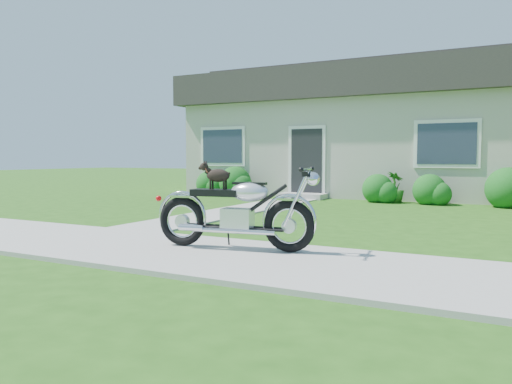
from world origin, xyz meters
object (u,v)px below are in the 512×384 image
potted_plant_left (243,186)px  potted_plant_right (395,187)px  motorcycle_with_dog (237,211)px  house (380,130)px

potted_plant_left → potted_plant_right: size_ratio=0.77×
potted_plant_right → motorcycle_with_dog: size_ratio=0.38×
house → potted_plant_left: house is taller
potted_plant_left → potted_plant_right: (4.75, 0.00, 0.10)m
potted_plant_right → motorcycle_with_dog: bearing=-92.1°
potted_plant_right → motorcycle_with_dog: (-0.30, -8.17, 0.12)m
potted_plant_left → motorcycle_with_dog: 9.31m
house → potted_plant_left: size_ratio=19.16×
potted_plant_left → motorcycle_with_dog: bearing=-61.4°
house → potted_plant_right: house is taller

